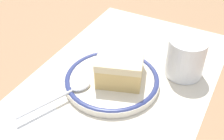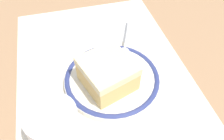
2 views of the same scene
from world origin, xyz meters
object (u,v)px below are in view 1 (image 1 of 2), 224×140
cup (185,60)px  napkin (28,134)px  cake_slice (119,65)px  plate (112,80)px  spoon (73,90)px

cup → napkin: 0.32m
cake_slice → napkin: cake_slice is taller
plate → spoon: spoon is taller
spoon → cup: bearing=-44.4°
plate → cup: 0.15m
spoon → cup: (0.16, -0.16, 0.02)m
plate → napkin: plate is taller
spoon → cake_slice: bearing=-34.7°
cake_slice → napkin: (-0.18, 0.07, -0.04)m
cake_slice → spoon: size_ratio=0.79×
spoon → cup: cup is taller
spoon → cup: size_ratio=1.78×
plate → napkin: size_ratio=1.58×
cake_slice → spoon: cake_slice is taller
plate → spoon: size_ratio=1.30×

